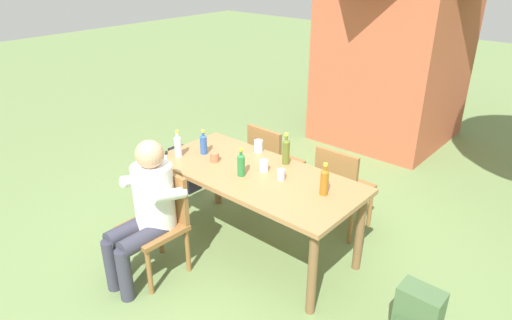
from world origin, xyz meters
The scene contains 19 objects.
ground_plane centered at (0.00, 0.00, 0.00)m, with size 24.00×24.00×0.00m, color #6B844C.
dining_table centered at (0.00, 0.00, 0.67)m, with size 1.82×0.84×0.76m.
chair_near_left centered at (-0.41, -0.72, 0.49)m, with size 0.45×0.45×0.87m.
chair_far_right centered at (0.41, 0.72, 0.49)m, with size 0.45×0.45×0.87m.
chair_far_left centered at (-0.41, 0.72, 0.49)m, with size 0.45×0.45×0.87m.
person_in_white_shirt centered at (-0.41, -0.83, 0.66)m, with size 0.47×0.61×1.18m.
bottle_clear centered at (-0.75, -0.21, 0.87)m, with size 0.06×0.06×0.25m.
bottle_blue centered at (-0.62, -0.02, 0.86)m, with size 0.06×0.06×0.23m.
bottle_amber centered at (0.63, 0.07, 0.87)m, with size 0.06×0.06×0.26m.
bottle_olive centered at (0.08, 0.31, 0.88)m, with size 0.06×0.06×0.29m.
bottle_green centered at (-0.06, -0.12, 0.87)m, with size 0.06×0.06×0.24m.
cup_white centered at (0.03, 0.07, 0.81)m, with size 0.07×0.07×0.10m, color white.
cup_steel centered at (0.23, 0.05, 0.81)m, with size 0.07×0.07×0.09m, color #B2B7BC.
cup_glass centered at (-0.27, 0.35, 0.82)m, with size 0.08×0.08×0.11m, color silver.
cup_terracotta centered at (-0.42, -0.07, 0.80)m, with size 0.08×0.08×0.08m, color #BC6B47.
table_knife centered at (-0.83, -0.29, 0.77)m, with size 0.19×0.18×0.01m.
backpack_by_near_side centered at (-1.35, 0.33, 0.23)m, with size 0.32×0.24×0.47m.
backpack_by_far_side centered at (1.54, -0.14, 0.23)m, with size 0.29×0.24×0.47m.
brick_kiosk centered at (-0.38, 3.27, 1.40)m, with size 1.84×1.91×2.67m.
Camera 1 is at (2.22, -2.56, 2.48)m, focal length 31.77 mm.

